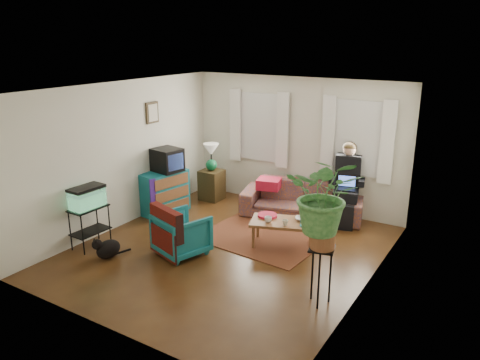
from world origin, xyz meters
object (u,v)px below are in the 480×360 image
Objects in this scene: dresser at (164,192)px; aquarium_stand at (90,227)px; armchair at (182,232)px; coffee_table at (283,233)px; plant_stand at (320,276)px; sofa at (302,194)px; side_table at (212,185)px.

dresser is 1.85m from aquarium_stand.
armchair reaches higher than coffee_table.
aquarium_stand is at bearing -174.50° from plant_stand.
sofa is 3.57× the size of side_table.
plant_stand is at bearing -167.08° from armchair.
sofa is 3.06× the size of armchair.
dresser is 1.90m from armchair.
armchair reaches higher than side_table.
dresser is 1.17× the size of plant_stand.
side_table is at bearing -47.48° from armchair.
coffee_table is 1.33× the size of plant_stand.
plant_stand is (1.19, -1.33, 0.18)m from coffee_table.
armchair reaches higher than aquarium_stand.
plant_stand is (2.43, -0.22, 0.02)m from armchair.
dresser is at bearing -23.44° from armchair.
plant_stand is (1.49, -2.71, -0.05)m from sofa.
plant_stand is at bearing -67.79° from coffee_table.
aquarium_stand is 3.17m from coffee_table.
aquarium_stand reaches higher than side_table.
aquarium_stand is at bearing -96.72° from side_table.
side_table is 0.69× the size of dresser.
dresser reaches higher than side_table.
sofa is at bearing 37.63° from dresser.
plant_stand is (3.87, 0.37, 0.05)m from aquarium_stand.
dresser is at bearing -167.18° from sofa.
aquarium_stand is 0.92× the size of armchair.
dresser is (-0.34, -1.12, 0.10)m from side_table.
armchair is 2.44m from plant_stand.
sofa reaches higher than coffee_table.
plant_stand reaches higher than side_table.
sofa is at bearing 82.20° from coffee_table.
aquarium_stand is at bearing -167.39° from coffee_table.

